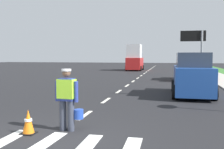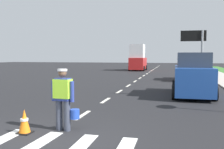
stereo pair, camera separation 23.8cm
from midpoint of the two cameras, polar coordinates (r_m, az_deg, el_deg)
The scene contains 9 objects.
ground_plane at distance 26.78m, azimuth 6.25°, elevation -0.21°, with size 96.00×96.00×0.00m, color black.
crosswalk_stripes at distance 6.32m, azimuth -16.06°, elevation -14.60°, with size 4.48×1.93×0.01m.
lane_center_line at distance 30.95m, azimuth 7.10°, elevation 0.38°, with size 0.14×46.40×0.01m.
road_worker at distance 7.10m, azimuth -10.67°, elevation -4.76°, with size 0.77×0.36×1.67m.
lane_direction_sign at distance 12.89m, azimuth 17.51°, elevation 5.66°, with size 1.16×0.11×3.20m.
traffic_cone_near at distance 7.19m, azimuth -18.80°, elevation -9.80°, with size 0.36×0.36×0.64m.
delivery_truck at distance 35.71m, azimuth 4.81°, elevation 3.47°, with size 2.16×4.60×3.54m.
car_parked_far at distance 22.34m, azimuth 16.11°, elevation 1.19°, with size 1.89×4.21×2.02m.
car_parked_curbside at distance 13.69m, azimuth 16.69°, elevation -0.27°, with size 1.99×4.31×2.17m.
Camera 1 is at (2.78, -5.57, 2.02)m, focal length 41.69 mm.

